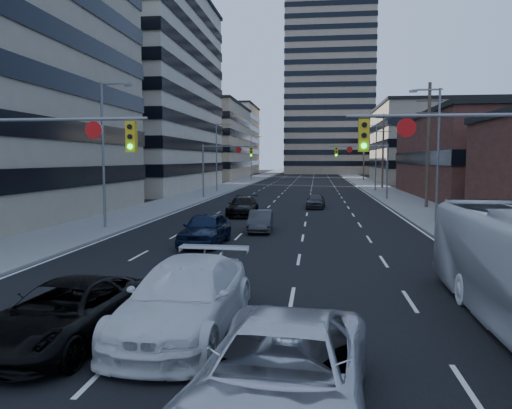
{
  "coord_description": "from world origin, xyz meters",
  "views": [
    {
      "loc": [
        2.52,
        -9.38,
        4.34
      ],
      "look_at": [
        -0.33,
        14.1,
        2.2
      ],
      "focal_mm": 35.0,
      "sensor_mm": 36.0,
      "label": 1
    }
  ],
  "objects_px": {
    "white_van": "(185,298)",
    "sedan_blue": "(205,229)",
    "silver_suv": "(282,376)",
    "black_pickup": "(67,313)"
  },
  "relations": [
    {
      "from": "white_van",
      "to": "sedan_blue",
      "type": "xyz_separation_m",
      "value": [
        -2.37,
        12.75,
        -0.07
      ]
    },
    {
      "from": "sedan_blue",
      "to": "white_van",
      "type": "bearing_deg",
      "value": -76.71
    },
    {
      "from": "silver_suv",
      "to": "sedan_blue",
      "type": "relative_size",
      "value": 1.23
    },
    {
      "from": "black_pickup",
      "to": "sedan_blue",
      "type": "distance_m",
      "value": 13.74
    },
    {
      "from": "white_van",
      "to": "silver_suv",
      "type": "height_order",
      "value": "white_van"
    },
    {
      "from": "black_pickup",
      "to": "white_van",
      "type": "bearing_deg",
      "value": 27.16
    },
    {
      "from": "black_pickup",
      "to": "white_van",
      "type": "height_order",
      "value": "white_van"
    },
    {
      "from": "white_van",
      "to": "sedan_blue",
      "type": "relative_size",
      "value": 1.27
    },
    {
      "from": "white_van",
      "to": "silver_suv",
      "type": "bearing_deg",
      "value": -53.61
    },
    {
      "from": "silver_suv",
      "to": "black_pickup",
      "type": "bearing_deg",
      "value": 154.93
    }
  ]
}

